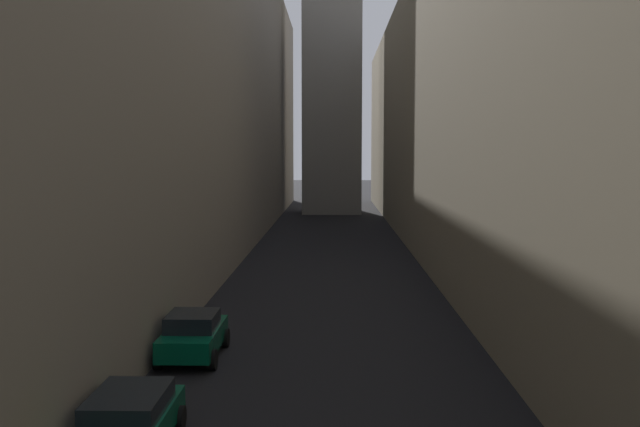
{
  "coord_description": "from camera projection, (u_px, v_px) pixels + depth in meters",
  "views": [
    {
      "loc": [
        0.26,
        1.76,
        6.81
      ],
      "look_at": [
        0.0,
        15.04,
        5.69
      ],
      "focal_mm": 40.53,
      "sensor_mm": 36.0,
      "label": 1
    }
  ],
  "objects": [
    {
      "name": "building_block_right",
      "position": [
        492.0,
        109.0,
        47.62
      ],
      "size": [
        10.33,
        108.0,
        19.39
      ],
      "primitive_type": "cube",
      "color": "gray",
      "rests_on": "ground"
    },
    {
      "name": "parked_car_left_third",
      "position": [
        127.0,
        422.0,
        16.27
      ],
      "size": [
        1.97,
        4.34,
        1.39
      ],
      "rotation": [
        0.0,
        0.0,
        1.57
      ],
      "color": "#05472D",
      "rests_on": "ground"
    },
    {
      "name": "parked_car_left_far",
      "position": [
        193.0,
        334.0,
        23.89
      ],
      "size": [
        1.94,
        3.95,
        1.54
      ],
      "rotation": [
        0.0,
        0.0,
        1.57
      ],
      "color": "#05472D",
      "rests_on": "ground"
    },
    {
      "name": "building_block_left",
      "position": [
        145.0,
        74.0,
        47.87
      ],
      "size": [
        13.68,
        108.0,
        24.0
      ],
      "primitive_type": "cube",
      "color": "gray",
      "rests_on": "ground"
    },
    {
      "name": "ground_plane",
      "position": [
        330.0,
        258.0,
        46.65
      ],
      "size": [
        264.0,
        264.0,
        0.0
      ],
      "primitive_type": "plane",
      "color": "black"
    }
  ]
}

